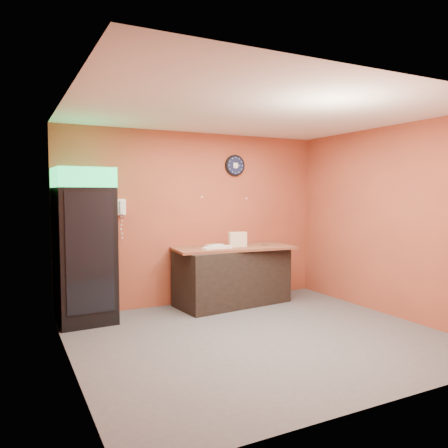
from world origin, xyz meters
TOP-DOWN VIEW (x-y plane):
  - floor at (0.00, 0.00)m, footprint 4.50×4.50m
  - back_wall at (0.00, 2.00)m, footprint 4.50×0.02m
  - left_wall at (-2.25, 0.00)m, footprint 0.02×4.00m
  - right_wall at (2.25, 0.00)m, footprint 0.02×4.00m
  - ceiling at (0.00, 0.00)m, footprint 4.50×4.00m
  - beverage_cooler at (-1.85, 1.60)m, footprint 0.79×0.80m
  - prep_counter at (0.46, 1.60)m, footprint 1.89×0.99m
  - wall_clock at (0.71, 1.97)m, footprint 0.36×0.06m
  - wall_phone at (-1.26, 1.95)m, footprint 0.13×0.11m
  - butcher_paper at (0.46, 1.60)m, footprint 2.00×1.04m
  - sub_roll_stack at (0.51, 1.50)m, footprint 0.30×0.14m
  - wrapped_sandwich_left at (-0.02, 1.42)m, footprint 0.27×0.18m
  - wrapped_sandwich_mid at (0.19, 1.44)m, footprint 0.33×0.19m
  - wrapped_sandwich_right at (0.16, 1.63)m, footprint 0.32×0.19m
  - kitchen_tool at (0.12, 1.63)m, footprint 0.06×0.06m

SIDE VIEW (x-z plane):
  - floor at x=0.00m, z-range 0.00..0.00m
  - prep_counter at x=0.46m, z-range 0.00..0.91m
  - butcher_paper at x=0.46m, z-range 0.91..0.95m
  - wrapped_sandwich_left at x=-0.02m, z-range 0.95..0.98m
  - wrapped_sandwich_right at x=0.16m, z-range 0.95..0.99m
  - wrapped_sandwich_mid at x=0.19m, z-range 0.95..0.99m
  - kitchen_tool at x=0.12m, z-range 0.95..1.01m
  - beverage_cooler at x=-1.85m, z-range -0.02..2.13m
  - sub_roll_stack at x=0.51m, z-range 0.95..1.19m
  - back_wall at x=0.00m, z-range 0.00..2.80m
  - left_wall at x=-2.25m, z-range 0.00..2.80m
  - right_wall at x=2.25m, z-range 0.00..2.80m
  - wall_phone at x=-1.26m, z-range 1.48..1.72m
  - wall_clock at x=0.71m, z-range 2.10..2.46m
  - ceiling at x=0.00m, z-range 2.79..2.81m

